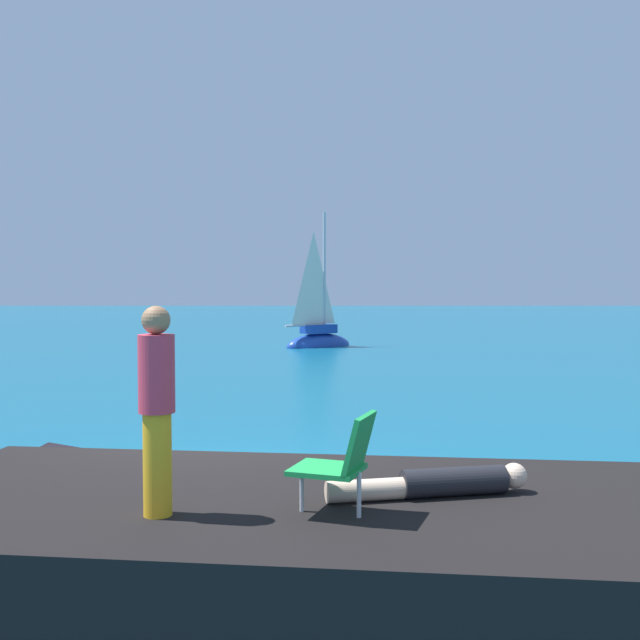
% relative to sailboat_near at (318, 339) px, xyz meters
% --- Properties ---
extents(ground_plane, '(160.00, 160.00, 0.00)m').
position_rel_sailboat_near_xyz_m(ground_plane, '(-0.99, -21.35, -0.32)').
color(ground_plane, '#0F5675').
extents(shore_ledge, '(7.58, 3.97, 0.75)m').
position_rel_sailboat_near_xyz_m(shore_ledge, '(0.23, -24.55, 0.05)').
color(shore_ledge, black).
rests_on(shore_ledge, ground).
extents(boulder_seaward, '(1.76, 2.04, 1.18)m').
position_rel_sailboat_near_xyz_m(boulder_seaward, '(-2.84, -22.46, -0.32)').
color(boulder_seaward, black).
rests_on(boulder_seaward, ground).
extents(boulder_inland, '(0.94, 0.87, 0.61)m').
position_rel_sailboat_near_xyz_m(boulder_inland, '(0.09, -22.89, -0.32)').
color(boulder_inland, black).
rests_on(boulder_inland, ground).
extents(sailboat_near, '(3.12, 2.81, 5.98)m').
position_rel_sailboat_near_xyz_m(sailboat_near, '(0.00, 0.00, 0.00)').
color(sailboat_near, '#193D99').
rests_on(sailboat_near, ground).
extents(person_sunbather, '(1.74, 0.55, 0.25)m').
position_rel_sailboat_near_xyz_m(person_sunbather, '(1.24, -24.53, 0.54)').
color(person_sunbather, black).
rests_on(person_sunbather, shore_ledge).
extents(person_standing, '(0.28, 0.28, 1.62)m').
position_rel_sailboat_near_xyz_m(person_standing, '(-1.01, -25.07, 1.29)').
color(person_standing, gold).
rests_on(person_standing, shore_ledge).
extents(beach_chair, '(0.72, 0.65, 0.80)m').
position_rel_sailboat_near_xyz_m(beach_chair, '(0.40, -25.07, 0.87)').
color(beach_chair, green).
rests_on(beach_chair, shore_ledge).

